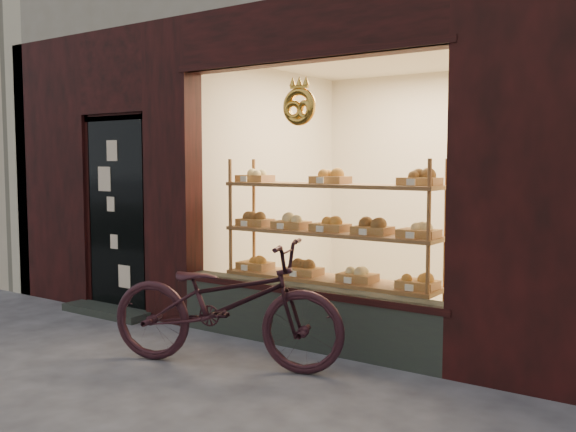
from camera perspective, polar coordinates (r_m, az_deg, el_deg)
The scene contains 4 objects.
ground at distance 4.76m, azimuth -18.18°, elevation -15.98°, with size 90.00×90.00×0.00m, color #434247.
neighbor_left at distance 15.75m, azimuth -23.83°, elevation 14.78°, with size 12.00×7.00×9.00m, color beige.
display_shelf at distance 6.12m, azimuth 3.75°, elevation -2.92°, with size 2.20×0.45×1.70m.
bicycle at distance 5.29m, azimuth -5.59°, elevation -7.72°, with size 0.69×1.99×1.05m, color black.
Camera 1 is at (3.59, -2.64, 1.67)m, focal length 40.00 mm.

